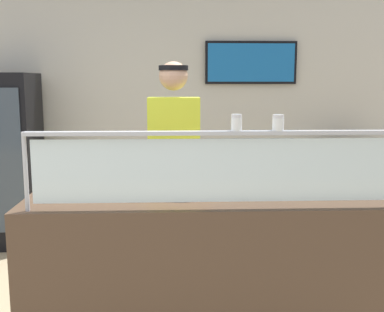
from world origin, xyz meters
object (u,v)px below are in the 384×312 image
(pizza_box_stack, at_px, (361,149))
(pizza_server, at_px, (188,188))
(parmesan_shaker, at_px, (236,124))
(pepper_flake_shaker, at_px, (278,124))
(worker_figure, at_px, (175,164))
(pizza_tray, at_px, (180,191))
(drink_fridge, at_px, (6,160))

(pizza_box_stack, bearing_deg, pizza_server, -134.00)
(parmesan_shaker, relative_size, pepper_flake_shaker, 1.04)
(pepper_flake_shaker, height_order, worker_figure, worker_figure)
(worker_figure, bearing_deg, pizza_tray, -87.49)
(parmesan_shaker, relative_size, worker_figure, 0.05)
(pizza_server, distance_m, pizza_box_stack, 2.60)
(parmesan_shaker, xyz_separation_m, pepper_flake_shaker, (0.22, 0.00, -0.00))
(drink_fridge, distance_m, pizza_box_stack, 3.54)
(pizza_server, bearing_deg, worker_figure, 78.86)
(pepper_flake_shaker, bearing_deg, pizza_server, 144.08)
(pizza_server, bearing_deg, pizza_box_stack, 29.11)
(pizza_box_stack, bearing_deg, pepper_flake_shaker, -121.51)
(worker_figure, bearing_deg, drink_fridge, 144.47)
(drink_fridge, bearing_deg, worker_figure, -35.53)
(pizza_tray, relative_size, pizza_server, 1.51)
(pizza_server, relative_size, parmesan_shaker, 3.25)
(pizza_server, distance_m, pepper_flake_shaker, 0.70)
(pepper_flake_shaker, xyz_separation_m, drink_fridge, (-2.19, 2.25, -0.55))
(parmesan_shaker, height_order, drink_fridge, drink_fridge)
(pizza_tray, relative_size, pepper_flake_shaker, 5.08)
(pizza_tray, height_order, pepper_flake_shaker, pepper_flake_shaker)
(pizza_tray, distance_m, parmesan_shaker, 0.63)
(pepper_flake_shaker, xyz_separation_m, worker_figure, (-0.53, 1.06, -0.39))
(pepper_flake_shaker, height_order, pizza_box_stack, pepper_flake_shaker)
(worker_figure, relative_size, pizza_box_stack, 3.90)
(pizza_tray, distance_m, pizza_box_stack, 2.62)
(parmesan_shaker, bearing_deg, pizza_server, 126.07)
(pizza_server, height_order, pepper_flake_shaker, pepper_flake_shaker)
(pepper_flake_shaker, distance_m, pizza_box_stack, 2.62)
(drink_fridge, bearing_deg, pizza_server, -47.84)
(pizza_tray, height_order, worker_figure, worker_figure)
(pizza_server, xyz_separation_m, pepper_flake_shaker, (0.46, -0.33, 0.41))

